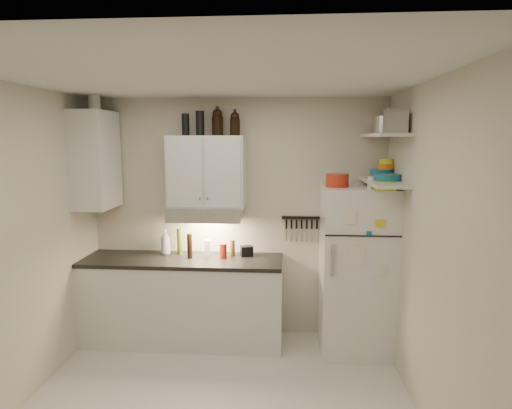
{
  "coord_description": "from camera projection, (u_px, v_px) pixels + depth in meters",
  "views": [
    {
      "loc": [
        0.54,
        -3.1,
        2.17
      ],
      "look_at": [
        0.25,
        0.9,
        1.55
      ],
      "focal_mm": 30.0,
      "sensor_mm": 36.0,
      "label": 1
    }
  ],
  "objects": [
    {
      "name": "side_jar",
      "position": [
        94.0,
        102.0,
        4.3
      ],
      "size": [
        0.16,
        0.16,
        0.16
      ],
      "primitive_type": "cylinder",
      "rotation": [
        0.0,
        0.0,
        0.43
      ],
      "color": "silver",
      "rests_on": "side_cabinet"
    },
    {
      "name": "shelf_hi",
      "position": [
        385.0,
        135.0,
        3.99
      ],
      "size": [
        0.3,
        0.95,
        0.03
      ],
      "primitive_type": "cube",
      "color": "silver",
      "rests_on": "right_wall"
    },
    {
      "name": "right_wall",
      "position": [
        433.0,
        259.0,
        3.11
      ],
      "size": [
        0.02,
        3.0,
        2.6
      ],
      "primitive_type": "cube",
      "color": "beige",
      "rests_on": "ground"
    },
    {
      "name": "spice_jar",
      "position": [
        371.0,
        182.0,
        4.08
      ],
      "size": [
        0.07,
        0.07,
        0.11
      ],
      "primitive_type": "cylinder",
      "rotation": [
        0.0,
        0.0,
        -0.02
      ],
      "color": "silver",
      "rests_on": "fridge"
    },
    {
      "name": "clear_bottle",
      "position": [
        207.0,
        249.0,
        4.54
      ],
      "size": [
        0.08,
        0.08,
        0.18
      ],
      "primitive_type": "cylinder",
      "rotation": [
        0.0,
        0.0,
        0.3
      ],
      "color": "silver",
      "rests_on": "countertop"
    },
    {
      "name": "growler_a",
      "position": [
        218.0,
        122.0,
        4.45
      ],
      "size": [
        0.13,
        0.13,
        0.28
      ],
      "primitive_type": null,
      "rotation": [
        0.0,
        0.0,
        -0.08
      ],
      "color": "black",
      "rests_on": "upper_cabinet"
    },
    {
      "name": "thermos_a",
      "position": [
        200.0,
        123.0,
        4.39
      ],
      "size": [
        0.1,
        0.1,
        0.25
      ],
      "primitive_type": "cylinder",
      "rotation": [
        0.0,
        0.0,
        0.22
      ],
      "color": "black",
      "rests_on": "upper_cabinet"
    },
    {
      "name": "bowl_yellow",
      "position": [
        387.0,
        161.0,
        4.28
      ],
      "size": [
        0.14,
        0.14,
        0.05
      ],
      "primitive_type": "cylinder",
      "color": "yellow",
      "rests_on": "bowl_orange"
    },
    {
      "name": "plates",
      "position": [
        388.0,
        177.0,
        4.04
      ],
      "size": [
        0.29,
        0.29,
        0.07
      ],
      "primitive_type": "cylinder",
      "rotation": [
        0.0,
        0.0,
        -0.13
      ],
      "color": "#186187",
      "rests_on": "shelf_lo"
    },
    {
      "name": "pepper_mill",
      "position": [
        232.0,
        248.0,
        4.59
      ],
      "size": [
        0.07,
        0.07,
        0.18
      ],
      "primitive_type": "cylinder",
      "rotation": [
        0.0,
        0.0,
        0.42
      ],
      "color": "brown",
      "rests_on": "countertop"
    },
    {
      "name": "base_cabinet",
      "position": [
        184.0,
        302.0,
        4.58
      ],
      "size": [
        2.1,
        0.6,
        0.88
      ],
      "primitive_type": "cube",
      "color": "silver",
      "rests_on": "floor"
    },
    {
      "name": "countertop",
      "position": [
        183.0,
        260.0,
        4.51
      ],
      "size": [
        2.1,
        0.62,
        0.04
      ],
      "primitive_type": "cube",
      "color": "black",
      "rests_on": "base_cabinet"
    },
    {
      "name": "bowl_teal",
      "position": [
        381.0,
        173.0,
        4.31
      ],
      "size": [
        0.23,
        0.23,
        0.09
      ],
      "primitive_type": "cylinder",
      "color": "#186187",
      "rests_on": "shelf_lo"
    },
    {
      "name": "dutch_oven",
      "position": [
        337.0,
        180.0,
        4.19
      ],
      "size": [
        0.26,
        0.26,
        0.13
      ],
      "primitive_type": "cylinder",
      "rotation": [
        0.0,
        0.0,
        0.16
      ],
      "color": "#AF2814",
      "rests_on": "fridge"
    },
    {
      "name": "side_cabinet",
      "position": [
        96.0,
        160.0,
        4.41
      ],
      "size": [
        0.33,
        0.55,
        1.0
      ],
      "primitive_type": "cube",
      "color": "silver",
      "rests_on": "left_wall"
    },
    {
      "name": "tin_b",
      "position": [
        395.0,
        123.0,
        3.73
      ],
      "size": [
        0.18,
        0.18,
        0.18
      ],
      "primitive_type": "cube",
      "rotation": [
        0.0,
        0.0,
        -0.01
      ],
      "color": "#AAAAAD",
      "rests_on": "shelf_hi"
    },
    {
      "name": "tin_a",
      "position": [
        397.0,
        121.0,
        3.85
      ],
      "size": [
        0.24,
        0.22,
        0.22
      ],
      "primitive_type": "cube",
      "rotation": [
        0.0,
        0.0,
        -0.11
      ],
      "color": "#AAAAAD",
      "rests_on": "shelf_hi"
    },
    {
      "name": "caddy",
      "position": [
        247.0,
        251.0,
        4.59
      ],
      "size": [
        0.15,
        0.12,
        0.11
      ],
      "primitive_type": "cube",
      "rotation": [
        0.0,
        0.0,
        0.31
      ],
      "color": "black",
      "rests_on": "countertop"
    },
    {
      "name": "red_jar",
      "position": [
        223.0,
        251.0,
        4.5
      ],
      "size": [
        0.08,
        0.08,
        0.16
      ],
      "primitive_type": "cylinder",
      "rotation": [
        0.0,
        0.0,
        -0.07
      ],
      "color": "#AF2814",
      "rests_on": "countertop"
    },
    {
      "name": "upper_cabinet",
      "position": [
        207.0,
        172.0,
        4.48
      ],
      "size": [
        0.8,
        0.33,
        0.75
      ],
      "primitive_type": "cube",
      "color": "silver",
      "rests_on": "back_wall"
    },
    {
      "name": "knife_strip",
      "position": [
        301.0,
        218.0,
        4.63
      ],
      "size": [
        0.42,
        0.02,
        0.03
      ],
      "primitive_type": "cube",
      "color": "black",
      "rests_on": "back_wall"
    },
    {
      "name": "growler_b",
      "position": [
        235.0,
        123.0,
        4.38
      ],
      "size": [
        0.11,
        0.11,
        0.25
      ],
      "primitive_type": null,
      "rotation": [
        0.0,
        0.0,
        -0.02
      ],
      "color": "black",
      "rests_on": "upper_cabinet"
    },
    {
      "name": "thermos_b",
      "position": [
        186.0,
        125.0,
        4.4
      ],
      "size": [
        0.09,
        0.09,
        0.22
      ],
      "primitive_type": "cylinder",
      "rotation": [
        0.0,
        0.0,
        0.22
      ],
      "color": "black",
      "rests_on": "upper_cabinet"
    },
    {
      "name": "book_stack",
      "position": [
        384.0,
        186.0,
        3.95
      ],
      "size": [
        0.21,
        0.25,
        0.08
      ],
      "primitive_type": "cube",
      "rotation": [
        0.0,
        0.0,
        -0.1
      ],
      "color": "yellow",
      "rests_on": "fridge"
    },
    {
      "name": "fridge",
      "position": [
        356.0,
        270.0,
        4.35
      ],
      "size": [
        0.7,
        0.68,
        1.7
      ],
      "primitive_type": "cube",
      "color": "white",
      "rests_on": "floor"
    },
    {
      "name": "back_wall",
      "position": [
        237.0,
        218.0,
        4.71
      ],
      "size": [
        3.2,
        0.02,
        2.6
      ],
      "primitive_type": "cube",
      "color": "beige",
      "rests_on": "ground"
    },
    {
      "name": "oil_bottle",
      "position": [
        180.0,
        242.0,
        4.63
      ],
      "size": [
        0.07,
        0.07,
        0.29
      ],
      "primitive_type": "cylinder",
      "rotation": [
        0.0,
        0.0,
        0.31
      ],
      "color": "#485B16",
      "rests_on": "countertop"
    },
    {
      "name": "range_hood",
      "position": [
        206.0,
        214.0,
        4.48
      ],
      "size": [
        0.76,
        0.46,
        0.12
      ],
      "primitive_type": "cube",
      "color": "silver",
      "rests_on": "back_wall"
    },
    {
      "name": "vinegar_bottle",
      "position": [
        190.0,
        246.0,
        4.49
      ],
      "size": [
        0.07,
        0.07,
        0.26
      ],
      "primitive_type": "cylinder",
      "rotation": [
        0.0,
        0.0,
        0.4
      ],
      "color": "black",
      "rests_on": "countertop"
    },
    {
      "name": "stock_pot",
      "position": [
        385.0,
        125.0,
        4.34
      ],
      "size": [
        0.27,
        0.27,
        0.18
      ],
      "primitive_type": "cylinder",
      "rotation": [
        0.0,
        0.0,
        0.11
      ],
      "color": "silver",
      "rests_on": "shelf_hi"
    },
    {
      "name": "left_wall",
      "position": [
        11.0,
        251.0,
        3.34
      ],
      "size": [
        0.02,
        3.0,
        2.6
      ],
      "primitive_type": "cube",
      "color": "beige",
      "rests_on": "ground"
    },
    {
      "name": "soap_bottle",
      "position": [
        166.0,
        240.0,
        4.64
      ],
      "size": [
        0.12,
        0.12,
        0.31
      ],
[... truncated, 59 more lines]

